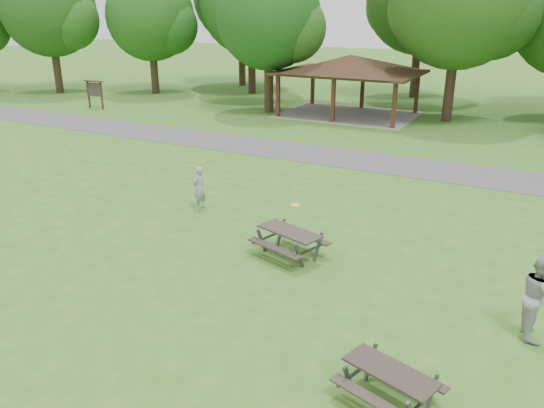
{
  "coord_description": "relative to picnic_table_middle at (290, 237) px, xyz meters",
  "views": [
    {
      "loc": [
        7.59,
        -8.5,
        6.58
      ],
      "look_at": [
        1.0,
        4.0,
        1.3
      ],
      "focal_mm": 35.0,
      "sensor_mm": 36.0,
      "label": 1
    }
  ],
  "objects": [
    {
      "name": "ground",
      "position": [
        -1.75,
        -3.61,
        -0.59
      ],
      "size": [
        160.0,
        160.0,
        0.0
      ],
      "primitive_type": "plane",
      "color": "#376C1E",
      "rests_on": "ground"
    },
    {
      "name": "asphalt_path",
      "position": [
        -1.75,
        10.39,
        -0.58
      ],
      "size": [
        120.0,
        3.2,
        0.02
      ],
      "primitive_type": "cube",
      "color": "#4B4B4E",
      "rests_on": "ground"
    },
    {
      "name": "pavilion",
      "position": [
        -5.75,
        20.39,
        2.47
      ],
      "size": [
        8.6,
        7.01,
        3.76
      ],
      "color": "#3C1F15",
      "rests_on": "ground"
    },
    {
      "name": "notice_board",
      "position": [
        -21.75,
        14.39,
        0.72
      ],
      "size": [
        1.6,
        0.3,
        1.88
      ],
      "color": "#341E13",
      "rests_on": "ground"
    },
    {
      "name": "tree_row_a",
      "position": [
        -29.67,
        18.41,
        5.56
      ],
      "size": [
        7.56,
        7.2,
        9.97
      ],
      "color": "#302315",
      "rests_on": "ground"
    },
    {
      "name": "tree_row_b",
      "position": [
        -22.67,
        21.91,
        5.07
      ],
      "size": [
        7.14,
        6.8,
        9.28
      ],
      "color": "#322116",
      "rests_on": "ground"
    },
    {
      "name": "tree_row_c",
      "position": [
        -15.66,
        25.41,
        5.95
      ],
      "size": [
        8.19,
        7.8,
        10.67
      ],
      "color": "black",
      "rests_on": "ground"
    },
    {
      "name": "tree_row_d",
      "position": [
        -10.67,
        18.91,
        5.18
      ],
      "size": [
        6.93,
        6.6,
        9.27
      ],
      "color": "black",
      "rests_on": "ground"
    },
    {
      "name": "tree_row_e",
      "position": [
        0.34,
        21.41,
        6.19
      ],
      "size": [
        8.4,
        8.0,
        11.02
      ],
      "color": "#301D15",
      "rests_on": "ground"
    },
    {
      "name": "tree_deep_b",
      "position": [
        -3.66,
        29.41,
        6.29
      ],
      "size": [
        8.4,
        8.0,
        11.13
      ],
      "color": "black",
      "rests_on": "ground"
    },
    {
      "name": "picnic_table_middle",
      "position": [
        0.0,
        0.0,
        0.0
      ],
      "size": [
        2.2,
        1.95,
        0.8
      ],
      "color": "#312923",
      "rests_on": "ground"
    },
    {
      "name": "picnic_table_far",
      "position": [
        4.12,
        -4.46,
        -0.07
      ],
      "size": [
        1.94,
        1.73,
        0.71
      ],
      "color": "#2B241F",
      "rests_on": "ground"
    },
    {
      "name": "frisbee_in_flight",
      "position": [
        -0.19,
        0.75,
        0.65
      ],
      "size": [
        0.32,
        0.32,
        0.02
      ],
      "color": "yellow",
      "rests_on": "ground"
    },
    {
      "name": "frisbee_thrower",
      "position": [
        -4.37,
        1.89,
        0.17
      ],
      "size": [
        0.39,
        0.57,
        1.52
      ],
      "primitive_type": "imported",
      "rotation": [
        0.0,
        0.0,
        -1.62
      ],
      "color": "#979799",
      "rests_on": "ground"
    },
    {
      "name": "frisbee_catcher",
      "position": [
        6.26,
        -1.01,
        0.34
      ],
      "size": [
        0.88,
        1.04,
        1.87
      ],
      "primitive_type": "imported",
      "rotation": [
        0.0,
        0.0,
        1.78
      ],
      "color": "#A9A9AB",
      "rests_on": "ground"
    }
  ]
}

